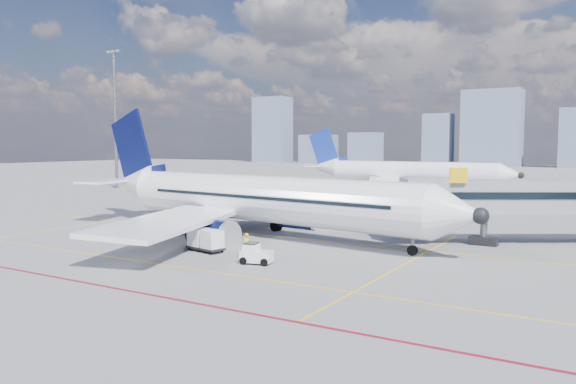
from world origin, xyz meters
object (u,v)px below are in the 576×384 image
cargo_dolly (205,239)px  second_aircraft (404,173)px  baggage_tug (255,254)px  main_aircraft (250,199)px  belt_loader (178,225)px  ramp_worker (247,246)px

cargo_dolly → second_aircraft: bearing=106.9°
second_aircraft → baggage_tug: 64.89m
second_aircraft → cargo_dolly: (6.12, -62.02, -2.29)m
main_aircraft → belt_loader: (-6.34, -2.56, -2.59)m
main_aircraft → baggage_tug: size_ratio=18.49×
main_aircraft → second_aircraft: main_aircraft is taller
belt_loader → ramp_worker: bearing=-8.7°
belt_loader → second_aircraft: bearing=107.1°
ramp_worker → belt_loader: bearing=68.0°
main_aircraft → belt_loader: bearing=-150.4°
second_aircraft → ramp_worker: (10.32, -62.53, -2.32)m
belt_loader → ramp_worker: size_ratio=3.31×
second_aircraft → main_aircraft: bearing=-83.3°
baggage_tug → second_aircraft: bearing=87.6°
main_aircraft → belt_loader: size_ratio=6.98×
second_aircraft → cargo_dolly: bearing=-82.2°
second_aircraft → baggage_tug: bearing=-77.3°
baggage_tug → cargo_dolly: cargo_dolly is taller
second_aircraft → belt_loader: 56.05m
second_aircraft → ramp_worker: 63.42m
second_aircraft → belt_loader: bearing=-90.0°
baggage_tug → main_aircraft: bearing=113.2°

